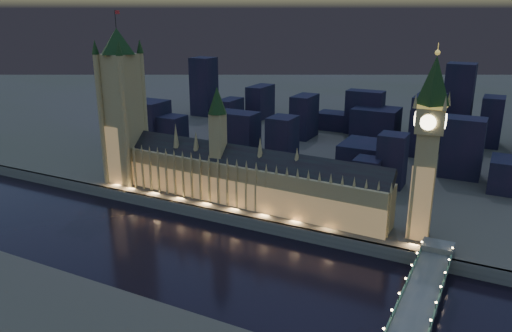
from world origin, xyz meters
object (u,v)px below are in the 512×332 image
at_px(victoria_tower, 122,100).
at_px(westminster_bridge, 421,300).
at_px(palace_of_westminster, 243,177).
at_px(elizabeth_tower, 429,134).

relative_size(victoria_tower, westminster_bridge, 1.11).
bearing_deg(palace_of_westminster, westminster_bridge, -26.70).
height_order(victoria_tower, elizabeth_tower, victoria_tower).
bearing_deg(victoria_tower, elizabeth_tower, -0.00).
bearing_deg(victoria_tower, palace_of_westminster, -0.11).
height_order(victoria_tower, westminster_bridge, victoria_tower).
xyz_separation_m(victoria_tower, elizabeth_tower, (218.00, -0.00, -1.21)).
height_order(palace_of_westminster, elizabeth_tower, elizabeth_tower).
relative_size(palace_of_westminster, victoria_tower, 1.60).
height_order(palace_of_westminster, westminster_bridge, palace_of_westminster).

